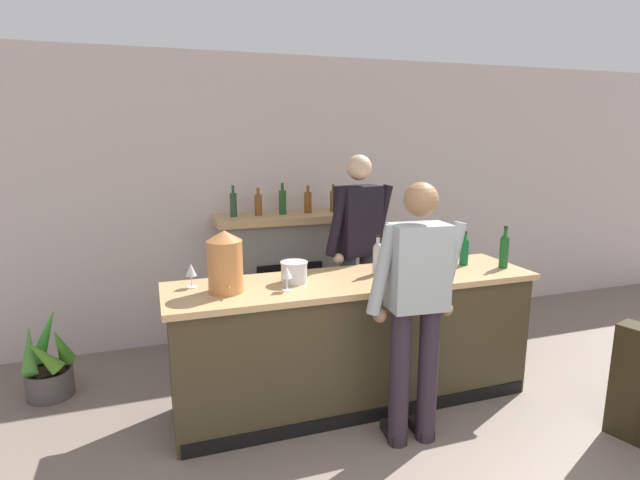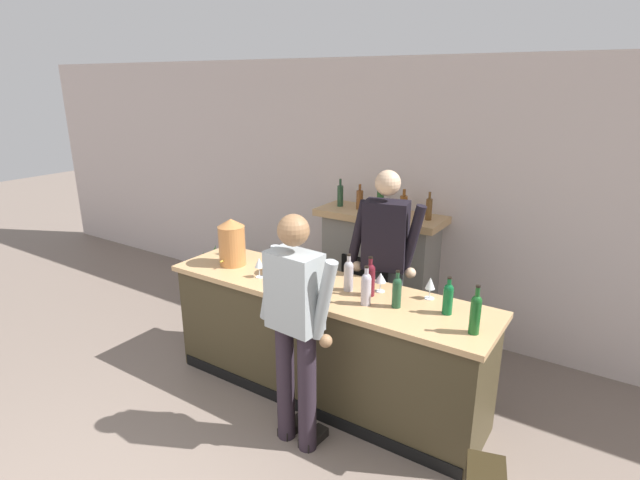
# 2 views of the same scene
# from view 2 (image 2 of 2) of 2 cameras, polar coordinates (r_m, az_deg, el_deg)

# --- Properties ---
(wall_back_panel) EXTENTS (12.00, 0.07, 2.75)m
(wall_back_panel) POSITION_cam_2_polar(r_m,az_deg,el_deg) (5.17, 10.63, 4.63)
(wall_back_panel) COLOR beige
(wall_back_panel) RESTS_ON ground_plane
(bar_counter) EXTENTS (2.73, 0.71, 0.98)m
(bar_counter) POSITION_cam_2_polar(r_m,az_deg,el_deg) (4.16, 0.40, -11.50)
(bar_counter) COLOR #3F3621
(bar_counter) RESTS_ON ground_plane
(fireplace_stone) EXTENTS (1.30, 0.52, 1.56)m
(fireplace_stone) POSITION_cam_2_polar(r_m,az_deg,el_deg) (5.25, 6.75, -3.35)
(fireplace_stone) COLOR gray
(fireplace_stone) RESTS_ON ground_plane
(potted_plant_corner) EXTENTS (0.39, 0.39, 0.68)m
(potted_plant_corner) POSITION_cam_2_polar(r_m,az_deg,el_deg) (6.15, -12.87, -4.41)
(potted_plant_corner) COLOR #4D4747
(potted_plant_corner) RESTS_ON ground_plane
(person_customer) EXTENTS (0.66, 0.32, 1.73)m
(person_customer) POSITION_cam_2_polar(r_m,az_deg,el_deg) (3.43, -2.82, -9.60)
(person_customer) COLOR #2C212B
(person_customer) RESTS_ON ground_plane
(person_bartender) EXTENTS (0.65, 0.37, 1.85)m
(person_bartender) POSITION_cam_2_polar(r_m,az_deg,el_deg) (4.26, 7.35, -2.96)
(person_bartender) COLOR #3C4146
(person_bartender) RESTS_ON ground_plane
(copper_dispenser) EXTENTS (0.24, 0.27, 0.42)m
(copper_dispenser) POSITION_cam_2_polar(r_m,az_deg,el_deg) (4.41, -10.04, -0.19)
(copper_dispenser) COLOR #BD7840
(copper_dispenser) RESTS_ON bar_counter
(ice_bucket_steel) EXTENTS (0.19, 0.19, 0.15)m
(ice_bucket_steel) POSITION_cam_2_polar(r_m,az_deg,el_deg) (4.19, -4.47, -2.85)
(ice_bucket_steel) COLOR silver
(ice_bucket_steel) RESTS_ON bar_counter
(wine_bottle_port_short) EXTENTS (0.07, 0.07, 0.30)m
(wine_bottle_port_short) POSITION_cam_2_polar(r_m,az_deg,el_deg) (3.61, 5.29, -5.41)
(wine_bottle_port_short) COLOR #B4ACBC
(wine_bottle_port_short) RESTS_ON bar_counter
(wine_bottle_chardonnay_pale) EXTENTS (0.07, 0.07, 0.30)m
(wine_bottle_chardonnay_pale) POSITION_cam_2_polar(r_m,az_deg,el_deg) (3.84, 3.28, -3.93)
(wine_bottle_chardonnay_pale) COLOR #AEAAB2
(wine_bottle_chardonnay_pale) RESTS_ON bar_counter
(wine_bottle_riesling_slim) EXTENTS (0.07, 0.07, 0.28)m
(wine_bottle_riesling_slim) POSITION_cam_2_polar(r_m,az_deg,el_deg) (3.60, 8.78, -5.77)
(wine_bottle_riesling_slim) COLOR #1E462C
(wine_bottle_riesling_slim) RESTS_ON bar_counter
(wine_bottle_cabernet_heavy) EXTENTS (0.08, 0.08, 0.31)m
(wine_bottle_cabernet_heavy) POSITION_cam_2_polar(r_m,az_deg,el_deg) (3.76, 5.74, -4.36)
(wine_bottle_cabernet_heavy) COLOR #5A1520
(wine_bottle_cabernet_heavy) RESTS_ON bar_counter
(wine_bottle_burgundy_dark) EXTENTS (0.07, 0.07, 0.33)m
(wine_bottle_burgundy_dark) POSITION_cam_2_polar(r_m,az_deg,el_deg) (3.35, 17.34, -7.91)
(wine_bottle_burgundy_dark) COLOR #16511E
(wine_bottle_burgundy_dark) RESTS_ON bar_counter
(wine_bottle_rose_blush) EXTENTS (0.07, 0.07, 0.28)m
(wine_bottle_rose_blush) POSITION_cam_2_polar(r_m,az_deg,el_deg) (3.57, 14.43, -6.37)
(wine_bottle_rose_blush) COLOR #0E5729
(wine_bottle_rose_blush) RESTS_ON bar_counter
(wine_glass_front_right) EXTENTS (0.07, 0.07, 0.17)m
(wine_glass_front_right) POSITION_cam_2_polar(r_m,az_deg,el_deg) (4.12, -6.98, -2.67)
(wine_glass_front_right) COLOR silver
(wine_glass_front_right) RESTS_ON bar_counter
(wine_glass_by_dispenser) EXTENTS (0.07, 0.07, 0.17)m
(wine_glass_by_dispenser) POSITION_cam_2_polar(r_m,az_deg,el_deg) (4.69, -10.39, -0.26)
(wine_glass_by_dispenser) COLOR silver
(wine_glass_by_dispenser) RESTS_ON bar_counter
(wine_glass_front_left) EXTENTS (0.07, 0.07, 0.17)m
(wine_glass_front_left) POSITION_cam_2_polar(r_m,az_deg,el_deg) (3.79, 12.48, -4.93)
(wine_glass_front_left) COLOR silver
(wine_glass_front_left) RESTS_ON bar_counter
(wine_glass_near_bucket) EXTENTS (0.09, 0.09, 0.16)m
(wine_glass_near_bucket) POSITION_cam_2_polar(r_m,az_deg,el_deg) (3.85, 6.94, -4.36)
(wine_glass_near_bucket) COLOR silver
(wine_glass_near_bucket) RESTS_ON bar_counter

